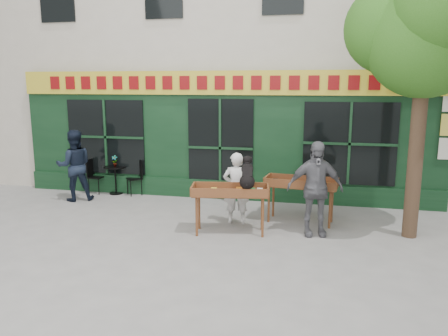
{
  "coord_description": "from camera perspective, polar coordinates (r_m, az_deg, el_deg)",
  "views": [
    {
      "loc": [
        2.48,
        -8.54,
        2.97
      ],
      "look_at": [
        0.49,
        0.5,
        1.18
      ],
      "focal_mm": 35.0,
      "sensor_mm": 36.0,
      "label": 1
    }
  ],
  "objects": [
    {
      "name": "potted_plant",
      "position": [
        12.2,
        -14.09,
        0.9
      ],
      "size": [
        0.18,
        0.14,
        0.3
      ],
      "primitive_type": "imported",
      "rotation": [
        0.0,
        0.0,
        0.21
      ],
      "color": "gray",
      "rests_on": "bistro_table"
    },
    {
      "name": "man_left",
      "position": [
        11.81,
        -18.95,
        0.31
      ],
      "size": [
        1.12,
        1.06,
        1.83
      ],
      "primitive_type": "imported",
      "rotation": [
        0.0,
        0.0,
        3.7
      ],
      "color": "black",
      "rests_on": "ground"
    },
    {
      "name": "ground",
      "position": [
        9.38,
        -3.65,
        -7.57
      ],
      "size": [
        80.0,
        80.0,
        0.0
      ],
      "primitive_type": "plane",
      "color": "slate",
      "rests_on": "ground"
    },
    {
      "name": "chalkboard",
      "position": [
        11.22,
        1.61,
        -2.32
      ],
      "size": [
        0.58,
        0.26,
        0.79
      ],
      "rotation": [
        0.0,
        0.0,
        0.13
      ],
      "color": "black",
      "rests_on": "ground"
    },
    {
      "name": "building",
      "position": [
        14.86,
        2.82,
        18.67
      ],
      "size": [
        14.0,
        7.26,
        10.0
      ],
      "color": "beige",
      "rests_on": "ground"
    },
    {
      "name": "book_cart_center",
      "position": [
        8.72,
        0.8,
        -3.35
      ],
      "size": [
        1.58,
        0.85,
        0.99
      ],
      "rotation": [
        0.0,
        0.0,
        0.16
      ],
      "color": "brown",
      "rests_on": "ground"
    },
    {
      "name": "woman",
      "position": [
        9.35,
        1.6,
        -2.66
      ],
      "size": [
        0.62,
        0.46,
        1.55
      ],
      "primitive_type": "imported",
      "rotation": [
        0.0,
        0.0,
        3.3
      ],
      "color": "silver",
      "rests_on": "ground"
    },
    {
      "name": "bistro_chair_left",
      "position": [
        12.52,
        -16.71,
        -0.65
      ],
      "size": [
        0.38,
        0.38,
        0.95
      ],
      "rotation": [
        0.0,
        0.0,
        1.52
      ],
      "color": "black",
      "rests_on": "ground"
    },
    {
      "name": "book_cart_right",
      "position": [
        9.54,
        10.02,
        -2.26
      ],
      "size": [
        1.56,
        0.8,
        0.99
      ],
      "rotation": [
        0.0,
        0.0,
        -0.12
      ],
      "color": "brown",
      "rests_on": "ground"
    },
    {
      "name": "dog",
      "position": [
        8.5,
        3.05,
        -0.49
      ],
      "size": [
        0.43,
        0.65,
        0.6
      ],
      "primitive_type": null,
      "rotation": [
        0.0,
        0.0,
        0.16
      ],
      "color": "black",
      "rests_on": "book_cart_center"
    },
    {
      "name": "bistro_table",
      "position": [
        12.26,
        -14.01,
        -0.82
      ],
      "size": [
        0.6,
        0.6,
        0.76
      ],
      "color": "black",
      "rests_on": "ground"
    },
    {
      "name": "bistro_chair_right",
      "position": [
        12.06,
        -11.26,
        -0.83
      ],
      "size": [
        0.51,
        0.51,
        0.95
      ],
      "rotation": [
        0.0,
        0.0,
        -0.84
      ],
      "color": "black",
      "rests_on": "ground"
    },
    {
      "name": "man_right",
      "position": [
        8.78,
        11.79,
        -2.65
      ],
      "size": [
        1.18,
        0.7,
        1.89
      ],
      "primitive_type": "imported",
      "rotation": [
        0.0,
        0.0,
        0.23
      ],
      "color": "#5B5B60",
      "rests_on": "ground"
    },
    {
      "name": "street_tree",
      "position": [
        9.16,
        25.17,
        17.06
      ],
      "size": [
        3.05,
        2.9,
        5.6
      ],
      "color": "#382619",
      "rests_on": "ground"
    }
  ]
}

